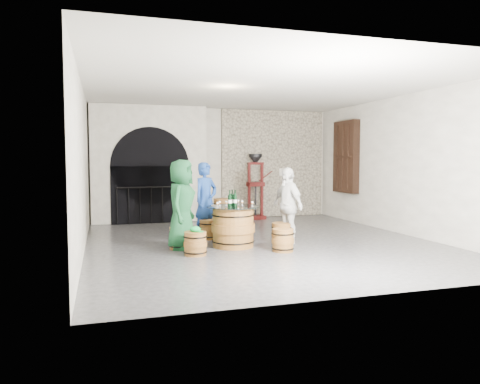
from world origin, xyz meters
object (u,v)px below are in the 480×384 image
object	(u,v)px
barrel_stool_right	(282,233)
wine_bottle_left	(230,200)
barrel_stool_far	(208,229)
corking_press	(256,181)
barrel_table	(233,227)
person_green	(181,204)
barrel_stool_near_right	(283,240)
barrel_stool_left	(180,238)
person_white	(287,205)
wine_bottle_right	(232,199)
wine_bottle_center	(235,200)
barrel_stool_near_left	(195,244)
person_blue	(206,200)
side_barrel	(223,212)

from	to	relation	value
barrel_stool_right	wine_bottle_left	xyz separation A→B (m)	(-1.13, -0.09, 0.72)
barrel_stool_far	corking_press	bearing A→B (deg)	54.28
barrel_table	person_green	xyz separation A→B (m)	(-1.01, 0.08, 0.46)
barrel_stool_near_right	barrel_stool_left	bearing A→B (deg)	156.24
person_white	wine_bottle_right	xyz separation A→B (m)	(-1.16, 0.05, 0.15)
barrel_table	wine_bottle_center	world-z (taller)	wine_bottle_center
barrel_stool_left	barrel_stool_near_left	bearing A→B (deg)	-75.58
person_blue	corking_press	distance (m)	3.47
barrel_stool_left	barrel_stool_near_right	bearing A→B (deg)	-23.76
wine_bottle_center	corking_press	distance (m)	4.26
barrel_stool_far	wine_bottle_left	world-z (taller)	wine_bottle_left
barrel_stool_left	barrel_stool_right	bearing A→B (deg)	-1.20
side_barrel	person_white	bearing A→B (deg)	-79.32
person_blue	barrel_stool_near_left	bearing A→B (deg)	-138.58
person_green	corking_press	xyz separation A→B (m)	(2.81, 3.80, 0.23)
barrel_stool_left	side_barrel	size ratio (longest dim) A/B	0.63
person_green	corking_press	distance (m)	4.73
barrel_stool_left	corking_press	bearing A→B (deg)	53.20
wine_bottle_left	corking_press	xyz separation A→B (m)	(1.88, 3.93, 0.16)
barrel_stool_right	person_green	world-z (taller)	person_green
barrel_stool_far	wine_bottle_left	distance (m)	1.30
barrel_stool_right	person_green	bearing A→B (deg)	178.86
barrel_stool_left	barrel_stool_near_right	world-z (taller)	same
wine_bottle_center	wine_bottle_right	world-z (taller)	same
barrel_table	barrel_stool_far	xyz separation A→B (m)	(-0.27, 1.01, -0.19)
barrel_stool_near_left	person_green	size ratio (longest dim) A/B	0.25
wine_bottle_left	wine_bottle_right	world-z (taller)	same
barrel_stool_near_left	person_blue	bearing A→B (deg)	71.23
wine_bottle_left	person_white	bearing A→B (deg)	4.18
barrel_stool_near_left	side_barrel	xyz separation A→B (m)	(1.48, 3.66, 0.13)
barrel_table	barrel_stool_left	size ratio (longest dim) A/B	2.42
barrel_table	corking_press	size ratio (longest dim) A/B	0.55
barrel_stool_left	barrel_stool_near_right	xyz separation A→B (m)	(1.81, -0.80, 0.00)
barrel_stool_near_left	wine_bottle_center	size ratio (longest dim) A/B	1.33
corking_press	person_white	bearing A→B (deg)	-101.55
barrel_stool_right	person_green	size ratio (longest dim) A/B	0.25
barrel_stool_left	corking_press	distance (m)	4.83
barrel_stool_left	side_barrel	distance (m)	3.42
person_green	side_barrel	size ratio (longest dim) A/B	2.50
barrel_stool_far	wine_bottle_left	xyz separation A→B (m)	(0.19, -1.06, 0.72)
barrel_table	wine_bottle_left	xyz separation A→B (m)	(-0.08, -0.05, 0.54)
barrel_stool_right	corking_press	size ratio (longest dim) A/B	0.23
barrel_stool_left	person_blue	bearing A→B (deg)	54.33
barrel_stool_left	barrel_stool_right	xyz separation A→B (m)	(2.09, -0.04, 0.00)
barrel_stool_far	barrel_stool_near_left	distance (m)	1.70
person_green	wine_bottle_center	distance (m)	1.06
barrel_table	barrel_stool_right	xyz separation A→B (m)	(1.05, 0.04, -0.19)
side_barrel	wine_bottle_center	bearing A→B (deg)	-100.31
barrel_stool_left	person_white	bearing A→B (deg)	-1.01
barrel_stool_right	corking_press	distance (m)	4.01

